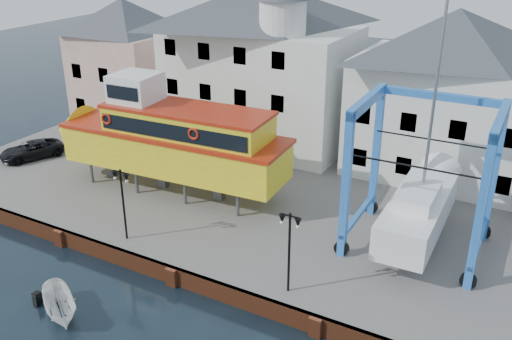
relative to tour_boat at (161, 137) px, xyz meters
The scene contains 12 objects.
ground 10.81m from the tour_boat, 50.16° to the right, with size 140.00×140.00×0.00m, color black.
hardstanding 8.23m from the tour_boat, 28.79° to the left, with size 44.00×22.00×1.00m, color #5E5B59.
quay_wall 10.54m from the tour_boat, 49.77° to the right, with size 44.00×0.47×1.00m.
building_pink 15.78m from the tour_boat, 138.24° to the left, with size 8.00×7.00×10.30m.
building_white_main 11.30m from the tour_boat, 82.54° to the left, with size 14.00×8.30×14.00m.
building_white_right 19.22m from the tour_boat, 36.84° to the left, with size 12.00×8.00×11.20m.
lamp_post_left 6.75m from the tour_boat, 70.13° to the right, with size 1.12×0.32×4.20m.
lamp_post_right 13.84m from the tour_boat, 27.29° to the right, with size 1.12×0.32×4.20m.
tour_boat is the anchor object (origin of this frame).
travel_lift 16.53m from the tour_boat, ahead, with size 7.35×10.27×15.41m.
van 12.04m from the tour_boat, behind, with size 2.07×4.50×1.25m, color black.
motorboat_a 13.34m from the tour_boat, 75.32° to the right, with size 1.35×3.59×1.39m, color white.
Camera 1 is at (15.69, -19.30, 17.28)m, focal length 40.00 mm.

